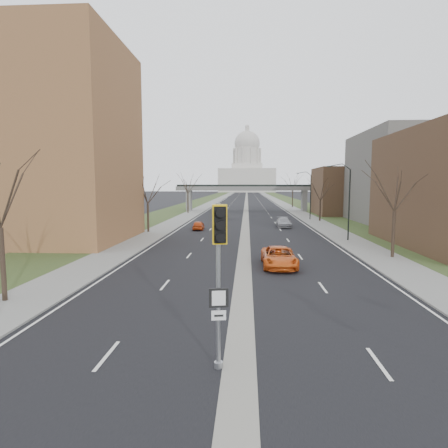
# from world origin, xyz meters

# --- Properties ---
(ground) EXTENTS (700.00, 700.00, 0.00)m
(ground) POSITION_xyz_m (0.00, 0.00, 0.00)
(ground) COLOR black
(ground) RESTS_ON ground
(road_surface) EXTENTS (20.00, 600.00, 0.01)m
(road_surface) POSITION_xyz_m (0.00, 150.00, 0.01)
(road_surface) COLOR black
(road_surface) RESTS_ON ground
(median_strip) EXTENTS (1.20, 600.00, 0.02)m
(median_strip) POSITION_xyz_m (0.00, 150.00, 0.00)
(median_strip) COLOR gray
(median_strip) RESTS_ON ground
(sidewalk_right) EXTENTS (4.00, 600.00, 0.12)m
(sidewalk_right) POSITION_xyz_m (12.00, 150.00, 0.06)
(sidewalk_right) COLOR gray
(sidewalk_right) RESTS_ON ground
(sidewalk_left) EXTENTS (4.00, 600.00, 0.12)m
(sidewalk_left) POSITION_xyz_m (-12.00, 150.00, 0.06)
(sidewalk_left) COLOR gray
(sidewalk_left) RESTS_ON ground
(grass_verge_right) EXTENTS (8.00, 600.00, 0.10)m
(grass_verge_right) POSITION_xyz_m (18.00, 150.00, 0.05)
(grass_verge_right) COLOR #2B401D
(grass_verge_right) RESTS_ON ground
(grass_verge_left) EXTENTS (8.00, 600.00, 0.10)m
(grass_verge_left) POSITION_xyz_m (-18.00, 150.00, 0.05)
(grass_verge_left) COLOR #2B401D
(grass_verge_left) RESTS_ON ground
(apartment_building) EXTENTS (25.00, 16.00, 22.00)m
(apartment_building) POSITION_xyz_m (-26.00, 30.00, 11.00)
(apartment_building) COLOR #955E3B
(apartment_building) RESTS_ON ground
(commercial_block_mid) EXTENTS (18.00, 22.00, 15.00)m
(commercial_block_mid) POSITION_xyz_m (28.00, 52.00, 7.50)
(commercial_block_mid) COLOR #625F59
(commercial_block_mid) RESTS_ON ground
(commercial_block_far) EXTENTS (14.00, 14.00, 10.00)m
(commercial_block_far) POSITION_xyz_m (22.00, 70.00, 5.00)
(commercial_block_far) COLOR brown
(commercial_block_far) RESTS_ON ground
(pedestrian_bridge) EXTENTS (34.00, 3.00, 6.45)m
(pedestrian_bridge) POSITION_xyz_m (0.00, 80.00, 4.84)
(pedestrian_bridge) COLOR slate
(pedestrian_bridge) RESTS_ON ground
(capitol) EXTENTS (48.00, 42.00, 55.75)m
(capitol) POSITION_xyz_m (0.00, 320.00, 18.60)
(capitol) COLOR beige
(capitol) RESTS_ON ground
(streetlight_mid) EXTENTS (2.61, 0.20, 8.70)m
(streetlight_mid) POSITION_xyz_m (10.99, 32.00, 6.95)
(streetlight_mid) COLOR black
(streetlight_mid) RESTS_ON sidewalk_right
(streetlight_far) EXTENTS (2.61, 0.20, 8.70)m
(streetlight_far) POSITION_xyz_m (10.99, 58.00, 6.95)
(streetlight_far) COLOR black
(streetlight_far) RESTS_ON sidewalk_right
(tree_left_b) EXTENTS (6.75, 6.75, 8.81)m
(tree_left_b) POSITION_xyz_m (-13.00, 38.00, 6.23)
(tree_left_b) COLOR #382B21
(tree_left_b) RESTS_ON sidewalk_left
(tree_left_c) EXTENTS (7.65, 7.65, 9.99)m
(tree_left_c) POSITION_xyz_m (-13.00, 72.00, 7.04)
(tree_left_c) COLOR #382B21
(tree_left_c) RESTS_ON sidewalk_left
(tree_right_a) EXTENTS (7.20, 7.20, 9.40)m
(tree_right_a) POSITION_xyz_m (13.00, 22.00, 6.64)
(tree_right_a) COLOR #382B21
(tree_right_a) RESTS_ON sidewalk_right
(tree_right_b) EXTENTS (6.30, 6.30, 8.22)m
(tree_right_b) POSITION_xyz_m (13.00, 55.00, 5.82)
(tree_right_b) COLOR #382B21
(tree_right_b) RESTS_ON sidewalk_right
(tree_right_c) EXTENTS (7.65, 7.65, 9.99)m
(tree_right_c) POSITION_xyz_m (13.00, 95.00, 7.04)
(tree_right_c) COLOR #382B21
(tree_right_c) RESTS_ON sidewalk_right
(signal_pole_median) EXTENTS (0.69, 0.97, 5.82)m
(signal_pole_median) POSITION_xyz_m (-0.69, 1.03, 4.06)
(signal_pole_median) COLOR gray
(signal_pole_median) RESTS_ON ground
(car_left_near) EXTENTS (1.66, 3.81, 1.28)m
(car_left_near) POSITION_xyz_m (-6.68, 41.64, 0.64)
(car_left_near) COLOR #C64516
(car_left_near) RESTS_ON ground
(car_left_far) EXTENTS (2.11, 4.61, 1.47)m
(car_left_far) POSITION_xyz_m (-4.52, 58.33, 0.73)
(car_left_far) COLOR black
(car_left_far) RESTS_ON ground
(car_right_near) EXTENTS (2.67, 5.66, 1.56)m
(car_right_near) POSITION_xyz_m (2.76, 17.90, 0.78)
(car_right_near) COLOR #D25416
(car_right_near) RESTS_ON ground
(car_right_mid) EXTENTS (2.07, 5.07, 1.47)m
(car_right_mid) POSITION_xyz_m (5.79, 45.65, 0.73)
(car_right_mid) COLOR #939499
(car_right_mid) RESTS_ON ground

